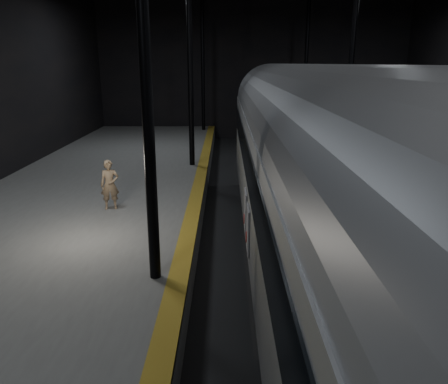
{
  "coord_description": "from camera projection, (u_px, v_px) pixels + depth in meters",
  "views": [
    {
      "loc": [
        -2.13,
        -13.44,
        5.91
      ],
      "look_at": [
        -2.17,
        -0.23,
        2.0
      ],
      "focal_mm": 35.0,
      "sensor_mm": 36.0,
      "label": 1
    }
  ],
  "objects": [
    {
      "name": "train",
      "position": [
        309.0,
        173.0,
        11.1
      ],
      "size": [
        3.22,
        21.53,
        5.76
      ],
      "color": "#989A9F",
      "rests_on": "ground"
    },
    {
      "name": "ground",
      "position": [
        289.0,
        247.0,
        14.56
      ],
      "size": [
        44.0,
        44.0,
        0.0
      ],
      "primitive_type": "plane",
      "color": "black",
      "rests_on": "ground"
    },
    {
      "name": "woman",
      "position": [
        110.0,
        185.0,
        15.1
      ],
      "size": [
        0.71,
        0.55,
        1.74
      ],
      "primitive_type": "imported",
      "rotation": [
        0.0,
        0.0,
        0.23
      ],
      "color": "#9B7F5F",
      "rests_on": "platform_left"
    },
    {
      "name": "tactile_strip",
      "position": [
        191.0,
        219.0,
        14.28
      ],
      "size": [
        0.5,
        43.8,
        0.01
      ],
      "primitive_type": "cube",
      "color": "brown",
      "rests_on": "platform_left"
    },
    {
      "name": "platform_left",
      "position": [
        63.0,
        233.0,
        14.44
      ],
      "size": [
        9.0,
        43.8,
        1.0
      ],
      "primitive_type": "cube",
      "color": "#555552",
      "rests_on": "ground"
    },
    {
      "name": "track",
      "position": [
        289.0,
        246.0,
        14.54
      ],
      "size": [
        2.4,
        43.0,
        0.24
      ],
      "color": "#3F3328",
      "rests_on": "ground"
    }
  ]
}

